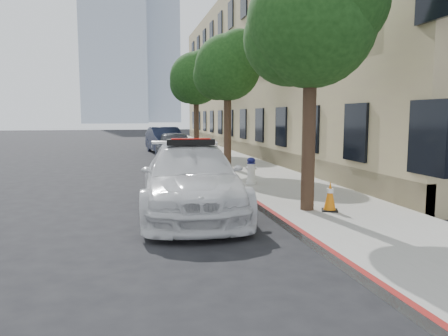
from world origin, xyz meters
name	(u,v)px	position (x,y,z in m)	size (l,w,h in m)	color
ground	(170,204)	(0.00, 0.00, 0.00)	(120.00, 120.00, 0.00)	black
sidewalk	(223,160)	(3.60, 10.00, 0.07)	(3.20, 50.00, 0.15)	gray
curb_strip	(192,160)	(2.06, 10.00, 0.07)	(0.12, 50.00, 0.15)	maroon
building	(294,71)	(9.20, 15.00, 5.00)	(8.00, 36.00, 10.00)	tan
tower_left	(113,16)	(-4.00, 120.00, 30.00)	(18.00, 14.00, 60.00)	#9EA8B7
tower_right	(156,54)	(9.00, 135.00, 22.00)	(14.00, 14.00, 44.00)	#9EA8B7
tree_near	(313,21)	(2.93, -2.01, 4.27)	(2.92, 2.82, 5.62)	black
tree_mid	(228,67)	(2.93, 5.99, 4.16)	(2.77, 2.64, 5.43)	black
tree_far	(197,78)	(2.93, 13.99, 4.39)	(3.10, 3.00, 5.81)	black
police_car	(191,179)	(0.39, -1.09, 0.80)	(2.63, 5.64, 1.74)	silver
parked_car_mid	(175,147)	(1.20, 9.93, 0.76)	(1.79, 4.44, 1.51)	#21242A
parked_car_far	(165,140)	(1.20, 15.36, 0.78)	(1.65, 4.73, 1.56)	black
fire_hydrant	(251,171)	(2.70, 1.87, 0.55)	(0.35, 0.32, 0.83)	white
traffic_cone	(330,196)	(3.34, -2.24, 0.48)	(0.46, 0.46, 0.67)	black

